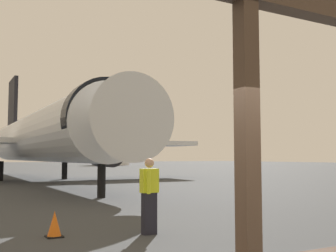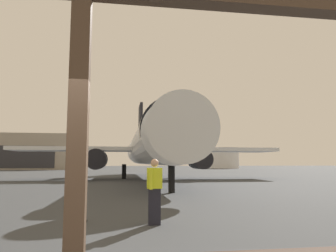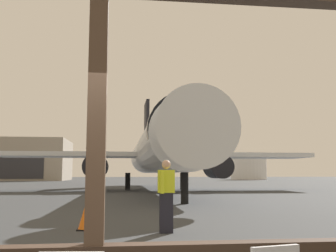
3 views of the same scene
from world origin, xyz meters
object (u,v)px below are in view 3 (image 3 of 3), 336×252
(traffic_cone, at_px, (84,219))
(airplane, at_px, (158,151))
(ground_crew_worker, at_px, (166,195))
(fuel_storage_tank, at_px, (249,167))
(distant_hangar, at_px, (12,160))

(traffic_cone, bearing_deg, airplane, 79.72)
(airplane, bearing_deg, traffic_cone, -100.28)
(airplane, distance_m, ground_crew_worker, 22.16)
(airplane, bearing_deg, fuel_storage_tank, 64.71)
(traffic_cone, xyz_separation_m, fuel_storage_tank, (30.04, 76.68, 2.61))
(traffic_cone, height_order, fuel_storage_tank, fuel_storage_tank)
(ground_crew_worker, relative_size, distant_hangar, 0.08)
(airplane, distance_m, distant_hangar, 56.66)
(ground_crew_worker, bearing_deg, fuel_storage_tank, 70.07)
(ground_crew_worker, bearing_deg, traffic_cone, 160.89)
(distant_hangar, bearing_deg, ground_crew_worker, -72.22)
(ground_crew_worker, distance_m, distant_hangar, 76.42)
(distant_hangar, height_order, fuel_storage_tank, distant_hangar)
(distant_hangar, distance_m, fuel_storage_tank, 51.59)
(ground_crew_worker, distance_m, fuel_storage_tank, 82.32)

